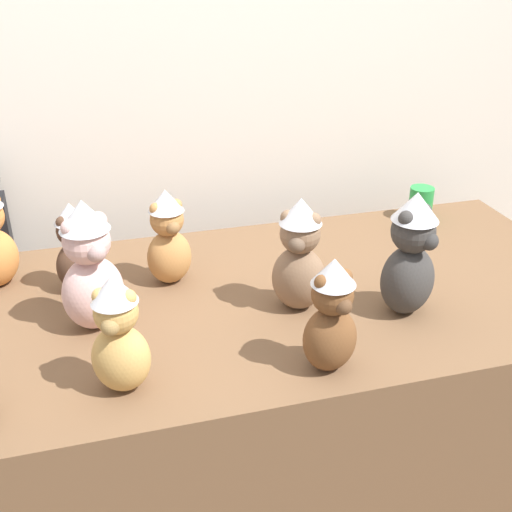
{
  "coord_description": "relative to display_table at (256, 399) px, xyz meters",
  "views": [
    {
      "loc": [
        -0.39,
        -1.16,
        1.58
      ],
      "look_at": [
        0.0,
        0.25,
        0.83
      ],
      "focal_mm": 44.5,
      "sensor_mm": 36.0,
      "label": 1
    }
  ],
  "objects": [
    {
      "name": "teddy_bear_cocoa",
      "position": [
        -0.45,
        0.17,
        0.48
      ],
      "size": [
        0.15,
        0.14,
        0.25
      ],
      "rotation": [
        0.0,
        0.0,
        0.56
      ],
      "color": "#4C3323",
      "rests_on": "display_table"
    },
    {
      "name": "teddy_bear_mocha",
      "position": [
        0.09,
        -0.08,
        0.5
      ],
      "size": [
        0.18,
        0.17,
        0.3
      ],
      "rotation": [
        0.0,
        0.0,
        -0.51
      ],
      "color": "#7F6047",
      "rests_on": "display_table"
    },
    {
      "name": "teddy_bear_charcoal",
      "position": [
        0.35,
        -0.17,
        0.51
      ],
      "size": [
        0.19,
        0.18,
        0.33
      ],
      "rotation": [
        0.0,
        0.0,
        0.46
      ],
      "color": "#383533",
      "rests_on": "display_table"
    },
    {
      "name": "wall_back",
      "position": [
        0.0,
        0.69,
        0.95
      ],
      "size": [
        7.0,
        0.08,
        2.6
      ],
      "primitive_type": "cube",
      "color": "silver",
      "rests_on": "ground_plane"
    },
    {
      "name": "teddy_bear_caramel",
      "position": [
        -0.21,
        0.14,
        0.49
      ],
      "size": [
        0.15,
        0.13,
        0.27
      ],
      "rotation": [
        0.0,
        0.0,
        0.24
      ],
      "color": "#B27A42",
      "rests_on": "display_table"
    },
    {
      "name": "display_table",
      "position": [
        0.0,
        0.0,
        0.0
      ],
      "size": [
        1.93,
        0.89,
        0.71
      ],
      "primitive_type": "cube",
      "color": "brown",
      "rests_on": "ground_plane"
    },
    {
      "name": "party_cup_green",
      "position": [
        0.67,
        0.35,
        0.41
      ],
      "size": [
        0.08,
        0.08,
        0.11
      ],
      "primitive_type": "cylinder",
      "color": "#238C3D",
      "rests_on": "display_table"
    },
    {
      "name": "teddy_bear_chestnut",
      "position": [
        0.07,
        -0.34,
        0.49
      ],
      "size": [
        0.15,
        0.13,
        0.27
      ],
      "rotation": [
        0.0,
        0.0,
        0.23
      ],
      "color": "brown",
      "rests_on": "display_table"
    },
    {
      "name": "teddy_bear_honey",
      "position": [
        -0.37,
        -0.3,
        0.49
      ],
      "size": [
        0.15,
        0.14,
        0.27
      ],
      "rotation": [
        0.0,
        0.0,
        -0.37
      ],
      "color": "tan",
      "rests_on": "display_table"
    },
    {
      "name": "teddy_bear_blush",
      "position": [
        -0.42,
        -0.03,
        0.52
      ],
      "size": [
        0.19,
        0.18,
        0.33
      ],
      "rotation": [
        0.0,
        0.0,
        0.4
      ],
      "color": "beige",
      "rests_on": "display_table"
    }
  ]
}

